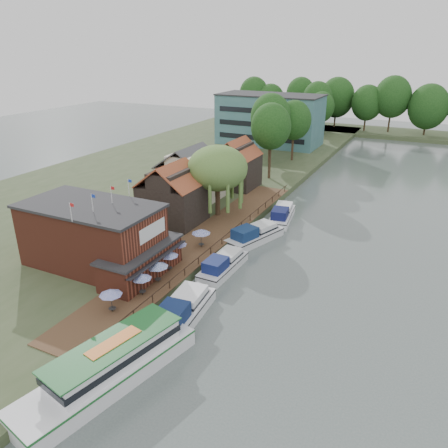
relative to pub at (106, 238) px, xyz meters
The scene contains 28 objects.
ground 14.79m from the pub, ahead, with size 260.00×260.00×0.00m, color #4A5652.
land_bank 39.61m from the pub, 113.96° to the left, with size 50.00×140.00×1.00m, color #384728.
quay_deck 13.04m from the pub, 61.39° to the left, with size 6.00×50.00×0.10m, color #47301E.
quay_rail 14.76m from the pub, 52.89° to the left, with size 0.20×49.00×1.00m, color black, non-canonical shape.
pub is the anchor object (origin of this frame).
hotel_block 71.49m from the pub, 96.43° to the left, with size 25.40×12.40×12.30m, color #38666B, non-canonical shape.
cottage_a 15.05m from the pub, 93.81° to the left, with size 8.60×7.60×8.50m, color black, non-canonical shape.
cottage_b 25.33m from the pub, 99.09° to the left, with size 9.60×8.60×8.50m, color beige, non-canonical shape.
cottage_c 34.01m from the pub, 90.00° to the left, with size 7.60×7.60×8.50m, color black, non-canonical shape.
willow 20.36m from the pub, 80.07° to the left, with size 8.60×8.60×10.43m, color #476B2D, non-canonical shape.
umbrella_0 9.62m from the pub, 48.24° to the right, with size 2.18×2.18×2.38m, color navy, non-canonical shape.
umbrella_1 8.00m from the pub, 24.96° to the right, with size 2.06×2.06×2.38m, color navy, non-canonical shape.
umbrella_2 7.30m from the pub, ahead, with size 2.39×2.39×2.38m, color navy, non-canonical shape.
umbrella_3 7.33m from the pub, 18.71° to the left, with size 2.17×2.17×2.38m, color navy, non-canonical shape.
umbrella_4 8.14m from the pub, 40.77° to the left, with size 2.25×2.25×2.38m, color navy, non-canonical shape.
umbrella_5 11.65m from the pub, 53.83° to the left, with size 2.37×2.37×2.38m, color navy, non-canonical shape.
cruiser_0 13.05m from the pub, 18.30° to the right, with size 3.52×10.86×2.67m, color white, non-canonical shape.
cruiser_1 13.35m from the pub, 30.77° to the left, with size 3.07×9.50×2.29m, color silver, non-canonical shape.
cruiser_2 19.66m from the pub, 54.86° to the left, with size 3.32×10.25×2.50m, color silver, non-canonical shape.
cruiser_3 27.69m from the pub, 64.60° to the left, with size 3.18×9.85×2.39m, color white, non-canonical shape.
tour_boat 17.76m from the pub, 50.29° to the right, with size 4.33×15.42×3.37m, color silver, non-canonical shape.
swan 15.13m from the pub, 37.55° to the right, with size 0.44×0.44×0.44m, color white.
bank_tree_0 42.08m from the pub, 85.63° to the left, with size 7.33×7.33×13.91m, color #143811, non-canonical shape.
bank_tree_1 53.11m from the pub, 91.15° to the left, with size 8.38×8.38×14.43m, color #143811, non-canonical shape.
bank_tree_2 57.27m from the pub, 87.31° to the left, with size 7.26×7.26×12.79m, color #143811, non-canonical shape.
bank_tree_3 77.81m from the pub, 91.49° to the left, with size 7.76×7.76×11.22m, color #143811, non-canonical shape.
bank_tree_4 86.76m from the pub, 89.48° to the left, with size 7.08×7.08×11.95m, color #143811, non-canonical shape.
bank_tree_5 93.11m from the pub, 91.28° to the left, with size 8.42×8.42×14.11m, color #143811, non-canonical shape.
Camera 1 is at (17.08, -34.48, 24.26)m, focal length 35.00 mm.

